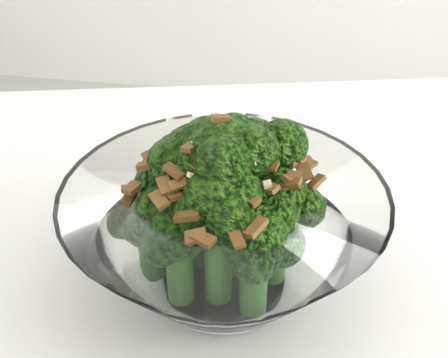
# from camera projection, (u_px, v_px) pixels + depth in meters

# --- Properties ---
(broccoli_dish) EXTENTS (0.21, 0.21, 0.14)m
(broccoli_dish) POSITION_uv_depth(u_px,v_px,m) (222.00, 228.00, 0.41)
(broccoli_dish) COLOR white
(broccoli_dish) RESTS_ON table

